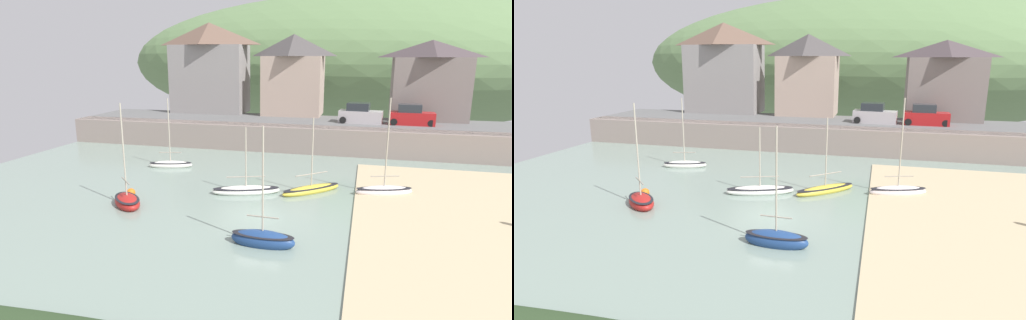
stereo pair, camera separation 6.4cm
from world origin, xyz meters
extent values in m
cube|color=gray|center=(0.00, 0.00, -0.03)|extent=(48.00, 40.00, 0.06)
cube|color=gray|center=(0.00, 17.00, 1.20)|extent=(48.00, 2.40, 2.40)
cube|color=#606060|center=(0.00, 20.70, 2.35)|extent=(48.00, 9.00, 0.10)
ellipsoid|color=#5E7F4E|center=(2.77, 55.20, 7.82)|extent=(80.00, 44.00, 22.35)
cube|color=gray|center=(-12.44, 25.20, 6.22)|extent=(8.44, 4.48, 7.64)
pyramid|color=brown|center=(-12.44, 25.20, 11.27)|extent=(8.74, 4.78, 2.47)
cube|color=tan|center=(-2.64, 25.20, 5.60)|extent=(6.38, 4.68, 6.40)
pyramid|color=#454140|center=(-2.64, 25.20, 9.96)|extent=(6.68, 4.98, 2.33)
cube|color=slate|center=(11.44, 25.20, 5.53)|extent=(7.27, 5.21, 6.26)
pyramid|color=#453A3D|center=(11.44, 25.20, 9.52)|extent=(7.57, 5.51, 1.71)
ellipsoid|color=white|center=(-1.89, 3.60, 0.18)|extent=(4.56, 2.59, 0.65)
ellipsoid|color=black|center=(-1.89, 3.60, 0.36)|extent=(4.47, 2.54, 0.12)
cylinder|color=#B2A893|center=(-1.89, 3.60, 2.43)|extent=(0.09, 0.09, 3.85)
cylinder|color=gray|center=(-1.89, 3.60, 1.13)|extent=(2.39, 0.91, 0.07)
ellipsoid|color=white|center=(-9.67, 8.57, 0.19)|extent=(3.63, 1.82, 0.67)
ellipsoid|color=black|center=(-9.67, 8.57, 0.37)|extent=(3.55, 1.78, 0.12)
cylinder|color=#B2A893|center=(-9.67, 8.57, 3.04)|extent=(0.09, 0.09, 5.04)
cylinder|color=gray|center=(-9.67, 8.57, 1.22)|extent=(1.76, 0.53, 0.07)
ellipsoid|color=navy|center=(1.03, -3.69, 0.26)|extent=(3.14, 1.12, 0.96)
ellipsoid|color=black|center=(1.03, -3.69, 0.53)|extent=(3.08, 1.10, 0.12)
cylinder|color=#B2A893|center=(1.03, -3.69, 3.21)|extent=(0.09, 0.09, 4.94)
cylinder|color=gray|center=(1.03, -3.69, 1.42)|extent=(1.54, 0.12, 0.07)
ellipsoid|color=#A81E1B|center=(-8.10, -0.46, 0.24)|extent=(2.93, 2.92, 0.86)
ellipsoid|color=black|center=(-8.10, -0.46, 0.47)|extent=(2.87, 2.86, 0.12)
cylinder|color=#B2A893|center=(-8.10, -0.46, 3.39)|extent=(0.09, 0.09, 5.46)
cylinder|color=gray|center=(-8.10, -0.46, 1.54)|extent=(1.32, 1.31, 0.07)
ellipsoid|color=gold|center=(2.19, 4.89, 0.17)|extent=(3.91, 3.70, 0.62)
ellipsoid|color=black|center=(2.19, 4.89, 0.34)|extent=(3.83, 3.63, 0.12)
cylinder|color=#B2A893|center=(2.19, 4.89, 2.71)|extent=(0.09, 0.09, 4.45)
cylinder|color=gray|center=(2.19, 4.89, 1.26)|extent=(1.88, 1.74, 0.07)
ellipsoid|color=silver|center=(6.79, 5.60, 0.22)|extent=(3.82, 2.04, 0.79)
ellipsoid|color=black|center=(6.79, 5.60, 0.44)|extent=(3.75, 2.00, 0.12)
cylinder|color=#B2A893|center=(6.79, 5.60, 3.42)|extent=(0.09, 0.09, 5.61)
cylinder|color=gray|center=(6.79, 5.60, 1.25)|extent=(1.79, 0.62, 0.07)
cube|color=#BEB6B8|center=(4.87, 20.70, 3.00)|extent=(4.27, 2.15, 1.20)
cube|color=#282D33|center=(4.62, 20.70, 3.95)|extent=(2.26, 1.73, 0.80)
cylinder|color=black|center=(6.52, 21.50, 2.72)|extent=(0.64, 0.22, 0.64)
cylinder|color=black|center=(6.52, 19.90, 2.72)|extent=(0.64, 0.22, 0.64)
cylinder|color=black|center=(3.22, 21.50, 2.72)|extent=(0.64, 0.22, 0.64)
cylinder|color=black|center=(3.22, 19.90, 2.72)|extent=(0.64, 0.22, 0.64)
cube|color=#AF1A1C|center=(9.60, 20.70, 3.00)|extent=(4.15, 1.84, 1.20)
cube|color=#282D33|center=(9.35, 20.70, 3.95)|extent=(2.15, 1.57, 0.80)
cylinder|color=black|center=(11.25, 21.50, 2.72)|extent=(0.64, 0.22, 0.64)
cylinder|color=black|center=(11.25, 19.90, 2.72)|extent=(0.64, 0.22, 0.64)
cylinder|color=black|center=(7.95, 21.50, 2.72)|extent=(0.64, 0.22, 0.64)
cylinder|color=black|center=(7.95, 19.90, 2.72)|extent=(0.64, 0.22, 0.64)
sphere|color=orange|center=(-8.95, 1.36, 0.17)|extent=(0.56, 0.56, 0.56)
camera|label=1|loc=(5.38, -21.42, 8.58)|focal=29.43mm
camera|label=2|loc=(5.45, -21.41, 8.58)|focal=29.43mm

